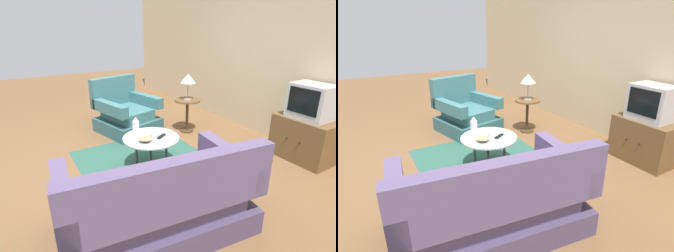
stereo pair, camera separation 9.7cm
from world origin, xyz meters
TOP-DOWN VIEW (x-y plane):
  - ground_plane at (0.00, 0.00)m, footprint 16.00×16.00m
  - back_wall at (0.00, 2.28)m, footprint 9.00×0.12m
  - area_rug at (0.14, -0.01)m, footprint 2.11×1.72m
  - armchair at (-1.32, 0.24)m, footprint 1.11×1.09m
  - couch at (1.23, -0.51)m, footprint 1.15×1.79m
  - coffee_table at (0.14, -0.01)m, footprint 0.73×0.73m
  - side_table at (-0.70, 1.16)m, footprint 0.44×0.44m
  - tv_stand at (1.01, 1.94)m, footprint 0.79×0.50m
  - television at (1.01, 1.96)m, footprint 0.52×0.40m
  - table_lamp at (-0.70, 1.15)m, footprint 0.26×0.26m
  - vase at (-0.08, -0.12)m, footprint 0.09×0.09m
  - mug at (0.07, 0.00)m, footprint 0.12×0.07m
  - bowl at (0.22, -0.14)m, footprint 0.18×0.18m
  - tv_remote_dark at (0.20, 0.10)m, footprint 0.12×0.16m

SIDE VIEW (x-z plane):
  - ground_plane at x=0.00m, z-range 0.00..0.00m
  - area_rug at x=0.14m, z-range 0.00..0.00m
  - couch at x=1.23m, z-range -0.16..0.75m
  - tv_stand at x=1.01m, z-range 0.00..0.61m
  - armchair at x=-1.32m, z-range -0.16..0.77m
  - coffee_table at x=0.14m, z-range 0.18..0.62m
  - side_table at x=-0.70m, z-range 0.12..0.71m
  - tv_remote_dark at x=0.20m, z-range 0.44..0.46m
  - bowl at x=0.22m, z-range 0.44..0.48m
  - mug at x=0.07m, z-range 0.44..0.53m
  - vase at x=-0.08m, z-range 0.44..0.67m
  - television at x=1.01m, z-range 0.61..1.08m
  - table_lamp at x=-0.70m, z-range 0.72..1.16m
  - back_wall at x=0.00m, z-range 0.00..2.70m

